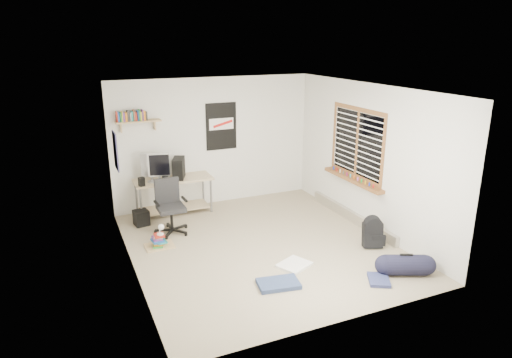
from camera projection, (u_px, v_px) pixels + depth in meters
name	position (u px, v px, depth m)	size (l,w,h in m)	color
floor	(261.00, 246.00, 7.35)	(4.00, 4.50, 0.01)	gray
ceiling	(262.00, 88.00, 6.60)	(4.00, 4.50, 0.01)	white
back_wall	(214.00, 142.00, 8.94)	(4.00, 0.01, 2.50)	silver
left_wall	(127.00, 188.00, 6.20)	(0.01, 4.50, 2.50)	silver
right_wall	(369.00, 158.00, 7.74)	(0.01, 4.50, 2.50)	silver
desk	(174.00, 194.00, 8.63)	(1.44, 0.63, 0.65)	tan
monitor_left	(152.00, 173.00, 8.25)	(0.38, 0.09, 0.42)	#B3B3B8
monitor_right	(159.00, 173.00, 8.21)	(0.39, 0.10, 0.43)	#A2A2A7
pc_tower	(179.00, 169.00, 8.49)	(0.19, 0.40, 0.42)	black
keyboard	(151.00, 183.00, 8.30)	(0.40, 0.14, 0.02)	black
speaker_left	(142.00, 183.00, 8.06)	(0.10, 0.10, 0.20)	black
speaker_right	(165.00, 181.00, 8.22)	(0.09, 0.09, 0.17)	black
office_chair	(171.00, 206.00, 7.70)	(0.61, 0.61, 0.94)	black
wall_shelf	(138.00, 121.00, 8.13)	(0.80, 0.22, 0.24)	tan
poster_back_wall	(221.00, 126.00, 8.89)	(0.62, 0.03, 0.92)	black
poster_left_wall	(116.00, 151.00, 7.19)	(0.02, 0.42, 0.60)	navy
window	(356.00, 143.00, 7.92)	(0.10, 1.50, 1.26)	brown
baseboard_heater	(352.00, 216.00, 8.33)	(0.08, 2.50, 0.18)	#B7B2A8
backpack	(372.00, 235.00, 7.26)	(0.30, 0.24, 0.40)	black
duffel_bag	(405.00, 265.00, 6.42)	(0.29, 0.29, 0.58)	black
tshirt	(294.00, 265.00, 6.69)	(0.45, 0.38, 0.04)	silver
jeans_a	(278.00, 284.00, 6.16)	(0.56, 0.35, 0.06)	navy
jeans_b	(379.00, 280.00, 6.27)	(0.37, 0.28, 0.05)	navy
book_stack	(159.00, 238.00, 7.28)	(0.40, 0.33, 0.27)	brown
desk_lamp	(160.00, 225.00, 7.20)	(0.11, 0.18, 0.18)	white
subwoofer	(141.00, 218.00, 8.12)	(0.24, 0.24, 0.27)	black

